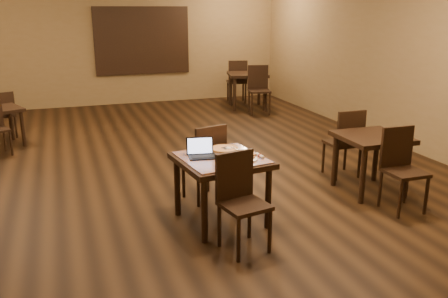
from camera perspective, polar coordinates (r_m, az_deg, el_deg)
name	(u,v)px	position (r m, az deg, el deg)	size (l,w,h in m)	color
ground	(170,161)	(7.57, -6.52, -1.42)	(10.00, 10.00, 0.00)	black
wall_back	(122,43)	(12.16, -12.20, 12.33)	(8.00, 0.02, 3.00)	olive
wall_front	(370,167)	(2.69, 17.15, -2.10)	(8.00, 0.02, 3.00)	olive
wall_right	(389,57)	(9.00, 19.25, 10.42)	(0.02, 10.00, 3.00)	olive
mural	(142,41)	(12.19, -9.80, 12.71)	(2.34, 0.05, 1.64)	#22557E
tiled_table	(221,166)	(5.21, -0.33, -2.05)	(1.03, 1.03, 0.76)	black
chair_main_near	(240,195)	(4.70, 1.93, -5.59)	(0.50, 0.50, 0.98)	black
chair_main_far	(207,159)	(5.81, -2.10, -1.17)	(0.52, 0.52, 0.98)	black
laptop	(201,152)	(5.20, -2.76, -0.33)	(0.33, 0.28, 0.20)	black
plate	(246,159)	(5.09, 2.67, -1.22)	(0.24, 0.24, 0.01)	white
pizza_slice	(246,158)	(5.09, 2.68, -1.04)	(0.21, 0.21, 0.02)	beige
pizza_pan	(224,150)	(5.44, 0.05, -0.08)	(0.33, 0.33, 0.01)	silver
pizza_whole	(224,149)	(5.43, 0.05, 0.05)	(0.32, 0.32, 0.02)	beige
spatula	(227,148)	(5.42, 0.32, 0.11)	(0.09, 0.23, 0.01)	silver
napkin_roll	(260,156)	(5.19, 4.35, -0.79)	(0.04, 0.15, 0.04)	white
other_table_a	(247,79)	(11.48, 2.84, 8.41)	(1.07, 1.07, 0.84)	black
other_table_a_chair_near	(259,86)	(10.92, 4.19, 7.51)	(0.56, 0.56, 1.08)	black
other_table_a_chair_far	(237,79)	(12.07, 1.60, 8.41)	(0.56, 0.56, 1.08)	black
other_table_b_chair_far	(3,112)	(9.60, -25.03, 4.01)	(0.49, 0.49, 0.87)	black
other_table_c	(372,145)	(6.40, 17.34, 0.48)	(0.83, 0.83, 0.76)	black
other_table_c_chair_near	(401,164)	(5.99, 20.51, -1.68)	(0.43, 0.43, 0.99)	black
other_table_c_chair_far	(346,139)	(6.87, 14.47, 1.13)	(0.43, 0.43, 0.99)	black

